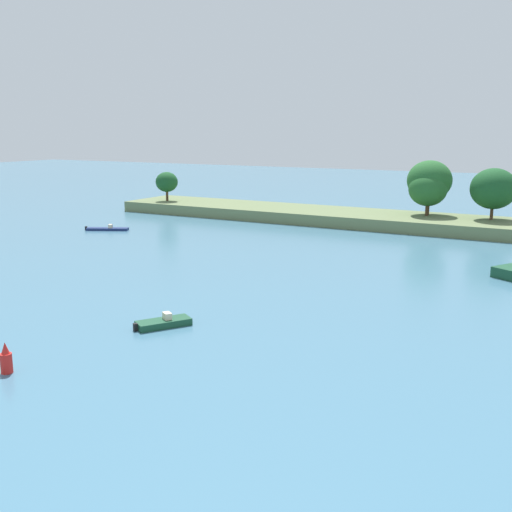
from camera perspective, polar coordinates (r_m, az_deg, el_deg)
The scene contains 4 objects.
treeline_island at distance 95.47m, azimuth 9.43°, elevation 4.57°, with size 71.84×12.35×9.75m.
small_motorboat at distance 45.60m, azimuth -8.62°, elevation -6.16°, with size 3.40×4.15×1.01m.
fishing_skiff at distance 90.25m, azimuth -13.67°, elevation 2.47°, with size 5.90×3.78×0.87m.
channel_buoy_red at distance 39.57m, azimuth -22.23°, elevation -8.94°, with size 0.70×0.70×1.90m.
Camera 1 is at (30.39, -13.17, 14.17)m, focal length 42.98 mm.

